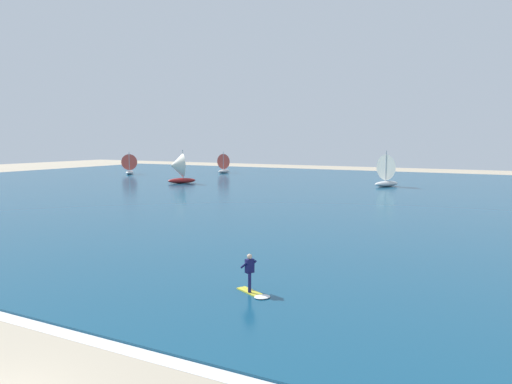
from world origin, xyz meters
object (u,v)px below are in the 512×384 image
at_px(kitesurfer, 252,279).
at_px(sailboat_heeled_over, 178,168).
at_px(sailboat_mid_right, 130,164).
at_px(sailboat_leading, 390,170).
at_px(sailboat_anchored_offshore, 225,163).

relative_size(kitesurfer, sailboat_heeled_over, 0.41).
distance_m(sailboat_heeled_over, sailboat_mid_right, 23.25).
bearing_deg(sailboat_mid_right, sailboat_leading, -1.53).
bearing_deg(sailboat_mid_right, kitesurfer, -43.30).
height_order(sailboat_anchored_offshore, sailboat_leading, sailboat_leading).
bearing_deg(sailboat_leading, sailboat_mid_right, 178.47).
bearing_deg(sailboat_leading, sailboat_anchored_offshore, 160.16).
relative_size(kitesurfer, sailboat_leading, 0.40).
xyz_separation_m(sailboat_heeled_over, sailboat_leading, (28.55, 10.33, 0.01)).
xyz_separation_m(kitesurfer, sailboat_anchored_offshore, (-41.80, 63.73, 1.28)).
xyz_separation_m(sailboat_mid_right, sailboat_leading, (48.68, -1.30, 0.36)).
bearing_deg(sailboat_anchored_offshore, sailboat_mid_right, -141.05).
xyz_separation_m(kitesurfer, sailboat_leading, (-7.03, 51.18, 1.66)).
bearing_deg(sailboat_mid_right, sailboat_heeled_over, -30.02).
xyz_separation_m(kitesurfer, sailboat_mid_right, (-55.71, 52.49, 1.30)).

